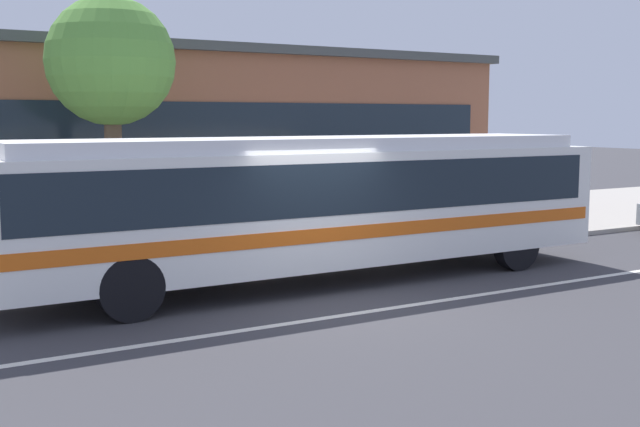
{
  "coord_description": "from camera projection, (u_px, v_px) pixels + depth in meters",
  "views": [
    {
      "loc": [
        -6.51,
        -10.74,
        3.01
      ],
      "look_at": [
        0.61,
        1.37,
        1.3
      ],
      "focal_mm": 43.94,
      "sensor_mm": 36.0,
      "label": 1
    }
  ],
  "objects": [
    {
      "name": "lane_stripe_center",
      "position": [
        357.0,
        313.0,
        12.15
      ],
      "size": [
        56.0,
        0.16,
        0.01
      ],
      "primitive_type": "cube",
      "color": "silver",
      "rests_on": "ground_plane"
    },
    {
      "name": "ground_plane",
      "position": [
        330.0,
        303.0,
        12.83
      ],
      "size": [
        120.0,
        120.0,
        0.0
      ],
      "primitive_type": "plane",
      "color": "#3B3A3E"
    },
    {
      "name": "pedestrian_waiting_near_sign",
      "position": [
        452.0,
        195.0,
        19.52
      ],
      "size": [
        0.48,
        0.48,
        1.68
      ],
      "color": "#1F254A",
      "rests_on": "sidewalk_slab"
    },
    {
      "name": "pedestrian_walking_along_curb",
      "position": [
        134.0,
        212.0,
        15.65
      ],
      "size": [
        0.46,
        0.46,
        1.74
      ],
      "color": "#32303C",
      "rests_on": "sidewalk_slab"
    },
    {
      "name": "transit_bus",
      "position": [
        316.0,
        198.0,
        14.34
      ],
      "size": [
        11.87,
        2.43,
        2.67
      ],
      "color": "white",
      "rests_on": "ground_plane"
    },
    {
      "name": "bus_stop_sign",
      "position": [
        444.0,
        174.0,
        18.11
      ],
      "size": [
        0.08,
        0.44,
        2.5
      ],
      "color": "gray",
      "rests_on": "sidewalk_slab"
    },
    {
      "name": "station_building",
      "position": [
        146.0,
        137.0,
        23.32
      ],
      "size": [
        19.5,
        9.07,
        4.92
      ],
      "color": "#975B3F",
      "rests_on": "ground_plane"
    },
    {
      "name": "sidewalk_slab",
      "position": [
        180.0,
        242.0,
        18.77
      ],
      "size": [
        60.0,
        8.0,
        0.12
      ],
      "primitive_type": "cube",
      "color": "#A59D93",
      "rests_on": "ground_plane"
    },
    {
      "name": "street_tree_near_stop",
      "position": [
        111.0,
        64.0,
        16.07
      ],
      "size": [
        2.65,
        2.65,
        5.39
      ],
      "color": "brown",
      "rests_on": "sidewalk_slab"
    }
  ]
}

